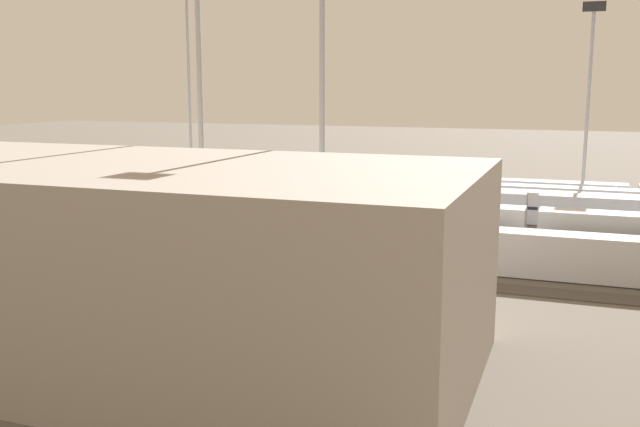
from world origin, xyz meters
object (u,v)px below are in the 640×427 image
Objects in this scene: train_on_track_4 at (318,204)px; train_on_track_0 at (359,186)px; light_mast_1 at (199,60)px; light_mast_2 at (188,62)px; train_on_track_7 at (310,236)px; maintenance_shed at (39,252)px; train_on_track_2 at (477,204)px; train_on_track_6 at (290,219)px; train_on_track_1 at (467,197)px; light_mast_3 at (322,60)px; light_mast_0 at (590,79)px.

train_on_track_4 is 20.04m from train_on_track_0.
light_mast_1 is 0.91× the size of light_mast_2.
train_on_track_7 is 28.78m from maintenance_shed.
maintenance_shed is at bearing 68.91° from train_on_track_2.
train_on_track_0 is at bearing -91.82° from maintenance_shed.
train_on_track_6 reaches higher than train_on_track_1.
train_on_track_1 is at bearing -120.24° from train_on_track_6.
train_on_track_7 is 3.95× the size of light_mast_1.
train_on_track_0 and train_on_track_1 have the same top height.
train_on_track_6 is at bearing 133.07° from light_mast_2.
train_on_track_2 is at bearing -103.78° from light_mast_3.
light_mast_2 reaches higher than train_on_track_6.
train_on_track_4 is at bearing -86.63° from train_on_track_6.
train_on_track_1 is 21.79m from light_mast_0.
light_mast_1 reaches higher than train_on_track_4.
light_mast_2 is at bearing -49.74° from light_mast_3.
light_mast_3 is (-8.96, 23.26, 15.65)m from train_on_track_4.
train_on_track_1 is 3.31× the size of light_mast_3.
train_on_track_7 is 46.98m from light_mast_0.
train_on_track_7 is 1.20× the size of train_on_track_1.
light_mast_3 reaches higher than train_on_track_0.
train_on_track_6 is 10.02m from train_on_track_4.
light_mast_1 is 23.07m from maintenance_shed.
light_mast_0 is 49.79m from light_mast_3.
light_mast_1 is (17.40, 38.00, 16.37)m from train_on_track_1.
light_mast_0 is 0.92× the size of light_mast_1.
light_mast_2 is (44.93, -7.47, 17.87)m from train_on_track_1.
train_on_track_1 is 3.58× the size of light_mast_0.
light_mast_0 reaches higher than train_on_track_6.
light_mast_0 reaches higher than train_on_track_4.
light_mast_2 reaches higher than light_mast_1.
train_on_track_4 is at bearing 142.95° from light_mast_2.
light_mast_0 is at bearing -113.89° from light_mast_3.
train_on_track_7 is at bearing 63.66° from train_on_track_2.
train_on_track_2 is 1.00× the size of train_on_track_1.
maintenance_shed is at bearing 112.34° from light_mast_2.
train_on_track_7 is at bearing 129.70° from train_on_track_6.
light_mast_1 is (6.97, 8.00, 16.28)m from train_on_track_7.
light_mast_0 reaches higher than train_on_track_0.
light_mast_1 reaches higher than light_mast_0.
train_on_track_0 is at bearing -91.49° from light_mast_1.
maintenance_shed reaches higher than train_on_track_7.
train_on_track_2 is at bearing -120.38° from light_mast_1.
train_on_track_6 is 3.00× the size of light_mast_2.
train_on_track_1 is at bearing 170.56° from light_mast_2.
train_on_track_2 is at bearing -116.34° from train_on_track_7.
maintenance_shed is at bearing 83.51° from train_on_track_6.
light_mast_0 is at bearing -152.53° from train_on_track_1.
light_mast_3 is (-8.37, 13.26, 15.63)m from train_on_track_6.
maintenance_shed is (7.84, 27.42, 3.86)m from train_on_track_7.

